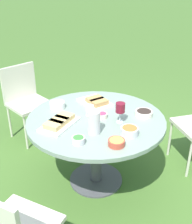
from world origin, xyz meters
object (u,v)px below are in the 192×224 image
object	(u,v)px
dining_table	(96,129)
water_pitcher	(94,122)
wine_glass	(120,108)
chair_far_back	(25,97)

from	to	relation	value
dining_table	water_pitcher	world-z (taller)	water_pitcher
wine_glass	chair_far_back	bearing A→B (deg)	-68.86
chair_far_back	wine_glass	world-z (taller)	same
dining_table	wine_glass	world-z (taller)	wine_glass
chair_far_back	water_pitcher	world-z (taller)	water_pitcher
wine_glass	dining_table	bearing A→B (deg)	-48.00
chair_far_back	wine_glass	distance (m)	1.46
water_pitcher	dining_table	bearing A→B (deg)	-120.46
chair_far_back	wine_glass	bearing A→B (deg)	111.14
water_pitcher	wine_glass	distance (m)	0.29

